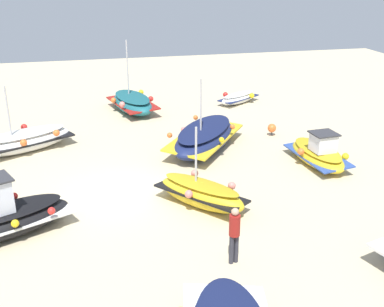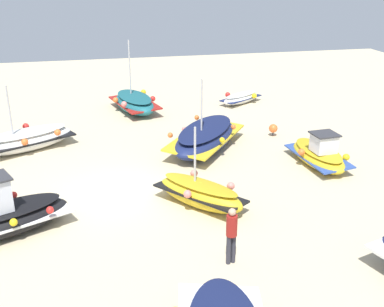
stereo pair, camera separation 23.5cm
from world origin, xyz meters
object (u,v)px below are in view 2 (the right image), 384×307
(fishing_boat_0, at_px, (26,140))
(fishing_boat_6, at_px, (206,137))
(fishing_boat_1, at_px, (134,103))
(fishing_boat_5, at_px, (4,216))
(fishing_boat_7, at_px, (241,98))
(mooring_buoy_0, at_px, (273,128))
(fishing_boat_3, at_px, (200,193))
(fishing_boat_8, at_px, (319,154))
(person_walking, at_px, (232,232))

(fishing_boat_0, xyz_separation_m, fishing_boat_6, (-1.71, -8.19, 0.10))
(fishing_boat_0, distance_m, fishing_boat_1, 7.66)
(fishing_boat_0, xyz_separation_m, fishing_boat_5, (-7.67, -0.07, 0.12))
(fishing_boat_7, bearing_deg, mooring_buoy_0, -125.71)
(fishing_boat_6, distance_m, mooring_buoy_0, 3.93)
(fishing_boat_3, relative_size, fishing_boat_8, 0.96)
(fishing_boat_0, relative_size, fishing_boat_6, 0.87)
(fishing_boat_7, relative_size, person_walking, 1.74)
(fishing_boat_0, distance_m, fishing_boat_6, 8.36)
(person_walking, bearing_deg, fishing_boat_5, -129.88)
(fishing_boat_6, xyz_separation_m, person_walking, (-9.09, 1.51, 0.43))
(fishing_boat_1, relative_size, fishing_boat_3, 1.29)
(fishing_boat_0, xyz_separation_m, fishing_boat_3, (-7.17, -6.63, 0.00))
(fishing_boat_0, bearing_deg, fishing_boat_5, -117.04)
(fishing_boat_1, distance_m, fishing_boat_5, 14.02)
(fishing_boat_5, height_order, fishing_boat_7, fishing_boat_5)
(person_walking, bearing_deg, fishing_boat_7, 146.63)
(fishing_boat_6, distance_m, fishing_boat_8, 5.19)
(fishing_boat_3, distance_m, person_walking, 3.67)
(fishing_boat_7, xyz_separation_m, person_walking, (-16.36, 5.59, 0.69))
(fishing_boat_1, distance_m, fishing_boat_7, 6.68)
(fishing_boat_5, relative_size, person_walking, 2.49)
(fishing_boat_1, bearing_deg, mooring_buoy_0, 32.53)
(fishing_boat_0, bearing_deg, person_walking, -85.86)
(fishing_boat_1, xyz_separation_m, fishing_boat_3, (-12.39, -1.03, -0.03))
(fishing_boat_7, bearing_deg, fishing_boat_6, -152.23)
(fishing_boat_8, bearing_deg, fishing_boat_0, -114.67)
(fishing_boat_0, height_order, mooring_buoy_0, fishing_boat_0)
(fishing_boat_3, height_order, fishing_boat_6, fishing_boat_6)
(person_walking, height_order, mooring_buoy_0, person_walking)
(fishing_boat_0, height_order, fishing_boat_8, fishing_boat_0)
(fishing_boat_5, xyz_separation_m, fishing_boat_8, (3.08, -12.43, -0.13))
(fishing_boat_6, height_order, person_walking, fishing_boat_6)
(fishing_boat_0, xyz_separation_m, mooring_buoy_0, (-0.66, -11.97, -0.10))
(fishing_boat_1, distance_m, fishing_boat_8, 11.99)
(fishing_boat_5, distance_m, person_walking, 7.32)
(fishing_boat_0, relative_size, fishing_boat_7, 1.52)
(person_walking, bearing_deg, mooring_buoy_0, 137.97)
(fishing_boat_8, distance_m, person_walking, 8.53)
(fishing_boat_5, height_order, fishing_boat_8, fishing_boat_5)
(fishing_boat_5, distance_m, mooring_buoy_0, 13.80)
(fishing_boat_1, distance_m, mooring_buoy_0, 8.67)
(fishing_boat_1, bearing_deg, fishing_boat_5, -37.94)
(fishing_boat_3, bearing_deg, fishing_boat_1, 145.41)
(fishing_boat_0, xyz_separation_m, fishing_boat_1, (5.22, -5.60, 0.03))
(fishing_boat_3, bearing_deg, mooring_buoy_0, 101.32)
(fishing_boat_1, relative_size, fishing_boat_7, 1.47)
(person_walking, distance_m, mooring_buoy_0, 11.45)
(fishing_boat_1, xyz_separation_m, fishing_boat_6, (-6.93, -2.58, 0.06))
(mooring_buoy_0, bearing_deg, person_walking, 152.46)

